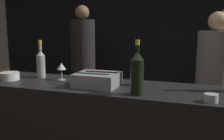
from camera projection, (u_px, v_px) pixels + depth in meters
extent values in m
cube|color=black|center=(161.00, 33.00, 4.21)|extent=(6.40, 0.06, 2.80)
cube|color=#9EA0A5|center=(97.00, 80.00, 1.92)|extent=(0.32, 0.28, 0.10)
cylinder|color=black|center=(92.00, 77.00, 1.88)|extent=(0.27, 0.07, 0.06)
cylinder|color=black|center=(101.00, 75.00, 1.95)|extent=(0.26, 0.07, 0.07)
cylinder|color=silver|center=(10.00, 76.00, 2.15)|extent=(0.16, 0.16, 0.07)
cylinder|color=gray|center=(9.00, 73.00, 2.15)|extent=(0.13, 0.13, 0.01)
cylinder|color=silver|center=(62.00, 80.00, 2.15)|extent=(0.07, 0.07, 0.00)
cylinder|color=silver|center=(62.00, 74.00, 2.14)|extent=(0.01, 0.01, 0.09)
cone|color=silver|center=(61.00, 66.00, 2.13)|extent=(0.08, 0.08, 0.06)
cylinder|color=silver|center=(211.00, 98.00, 1.51)|extent=(0.08, 0.08, 0.05)
sphere|color=#F4C66B|center=(211.00, 98.00, 1.50)|extent=(0.04, 0.04, 0.04)
cylinder|color=#143319|center=(137.00, 72.00, 1.94)|extent=(0.07, 0.07, 0.21)
cone|color=#143319|center=(137.00, 56.00, 1.92)|extent=(0.07, 0.07, 0.04)
cylinder|color=#143319|center=(138.00, 48.00, 1.91)|extent=(0.02, 0.02, 0.08)
cylinder|color=red|center=(138.00, 45.00, 1.90)|extent=(0.03, 0.03, 0.04)
cylinder|color=#9EA899|center=(41.00, 67.00, 2.24)|extent=(0.08, 0.08, 0.20)
cone|color=#9EA899|center=(40.00, 53.00, 2.22)|extent=(0.08, 0.08, 0.05)
cylinder|color=#9EA899|center=(40.00, 45.00, 2.21)|extent=(0.03, 0.03, 0.09)
cylinder|color=gold|center=(40.00, 42.00, 2.20)|extent=(0.03, 0.03, 0.04)
cylinder|color=black|center=(137.00, 77.00, 1.66)|extent=(0.09, 0.09, 0.24)
cone|color=black|center=(137.00, 56.00, 1.64)|extent=(0.09, 0.09, 0.05)
cylinder|color=black|center=(137.00, 46.00, 1.62)|extent=(0.03, 0.03, 0.08)
cylinder|color=gold|center=(138.00, 42.00, 1.62)|extent=(0.03, 0.03, 0.04)
cube|color=black|center=(211.00, 124.00, 2.92)|extent=(0.30, 0.22, 0.75)
cylinder|color=slate|center=(215.00, 62.00, 2.80)|extent=(0.40, 0.40, 0.70)
sphere|color=tan|center=(218.00, 21.00, 2.72)|extent=(0.21, 0.21, 0.21)
cube|color=black|center=(84.00, 97.00, 3.89)|extent=(0.28, 0.20, 0.84)
cylinder|color=black|center=(83.00, 45.00, 3.76)|extent=(0.37, 0.37, 0.76)
sphere|color=#997051|center=(82.00, 12.00, 3.67)|extent=(0.21, 0.21, 0.21)
cube|color=black|center=(221.00, 109.00, 3.37)|extent=(0.27, 0.20, 0.79)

